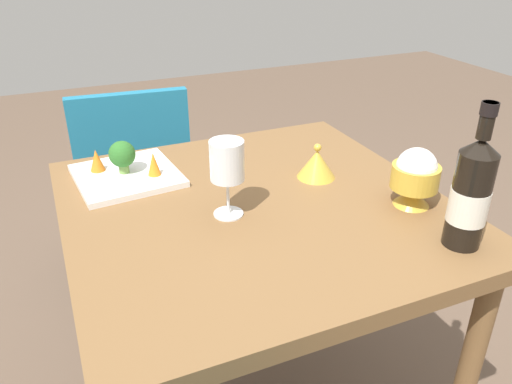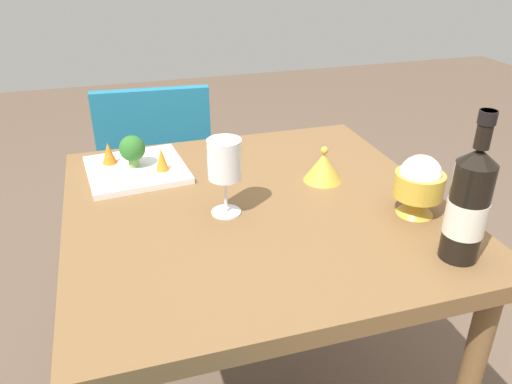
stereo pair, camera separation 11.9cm
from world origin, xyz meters
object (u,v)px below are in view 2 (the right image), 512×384
(serving_plate, at_px, (136,170))
(carrot_garnish_right, at_px, (109,153))
(chair_by_wall, at_px, (157,166))
(rice_bowl_lid, at_px, (323,167))
(carrot_garnish_left, at_px, (162,159))
(wine_glass, at_px, (225,161))
(rice_bowl, at_px, (419,184))
(broccoli_floret, at_px, (132,149))
(wine_bottle, at_px, (468,205))

(serving_plate, height_order, carrot_garnish_right, carrot_garnish_right)
(chair_by_wall, xyz_separation_m, serving_plate, (0.10, 0.53, 0.23))
(rice_bowl_lid, relative_size, carrot_garnish_left, 1.63)
(wine_glass, xyz_separation_m, rice_bowl, (-0.41, 0.13, -0.05))
(carrot_garnish_right, bearing_deg, rice_bowl, 145.34)
(chair_by_wall, bearing_deg, broccoli_floret, -96.30)
(serving_plate, bearing_deg, carrot_garnish_right, -34.70)
(serving_plate, relative_size, carrot_garnish_left, 4.44)
(carrot_garnish_right, bearing_deg, serving_plate, 145.30)
(chair_by_wall, xyz_separation_m, rice_bowl, (-0.49, 0.93, 0.30))
(wine_glass, distance_m, rice_bowl, 0.43)
(rice_bowl, relative_size, broccoli_floret, 1.65)
(wine_bottle, height_order, rice_bowl, wine_bottle)
(rice_bowl_lid, bearing_deg, wine_glass, 18.45)
(broccoli_floret, xyz_separation_m, carrot_garnish_right, (0.06, -0.04, -0.02))
(wine_bottle, relative_size, rice_bowl_lid, 3.02)
(serving_plate, distance_m, carrot_garnish_left, 0.09)
(chair_by_wall, relative_size, rice_bowl_lid, 8.50)
(broccoli_floret, bearing_deg, serving_plate, 131.37)
(broccoli_floret, height_order, carrot_garnish_right, broccoli_floret)
(rice_bowl, xyz_separation_m, rice_bowl_lid, (0.13, -0.22, -0.04))
(broccoli_floret, bearing_deg, carrot_garnish_right, -33.52)
(broccoli_floret, distance_m, carrot_garnish_right, 0.08)
(carrot_garnish_left, height_order, carrot_garnish_right, carrot_garnish_left)
(rice_bowl_lid, xyz_separation_m, serving_plate, (0.46, -0.19, -0.03))
(rice_bowl, height_order, serving_plate, rice_bowl)
(rice_bowl, xyz_separation_m, serving_plate, (0.59, -0.41, -0.07))
(rice_bowl, relative_size, rice_bowl_lid, 1.42)
(chair_by_wall, bearing_deg, serving_plate, -95.77)
(carrot_garnish_left, bearing_deg, wine_bottle, 133.15)
(rice_bowl, bearing_deg, chair_by_wall, -62.33)
(wine_bottle, relative_size, broccoli_floret, 3.52)
(broccoli_floret, bearing_deg, rice_bowl_lid, 157.40)
(chair_by_wall, relative_size, serving_plate, 3.12)
(serving_plate, xyz_separation_m, carrot_garnish_left, (-0.07, 0.04, 0.04))
(chair_by_wall, bearing_deg, rice_bowl_lid, -58.56)
(rice_bowl, height_order, broccoli_floret, rice_bowl)
(wine_glass, relative_size, carrot_garnish_right, 3.09)
(wine_glass, xyz_separation_m, serving_plate, (0.18, -0.28, -0.12))
(serving_plate, bearing_deg, broccoli_floret, -48.63)
(wine_glass, distance_m, carrot_garnish_right, 0.41)
(broccoli_floret, bearing_deg, wine_bottle, 134.53)
(serving_plate, xyz_separation_m, broccoli_floret, (0.00, -0.00, 0.06))
(carrot_garnish_left, bearing_deg, rice_bowl, 144.98)
(wine_glass, relative_size, serving_plate, 0.66)
(wine_bottle, relative_size, carrot_garnish_right, 5.21)
(wine_glass, relative_size, carrot_garnish_left, 2.92)
(chair_by_wall, height_order, rice_bowl, rice_bowl)
(rice_bowl_lid, relative_size, serving_plate, 0.37)
(chair_by_wall, relative_size, rice_bowl, 6.00)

